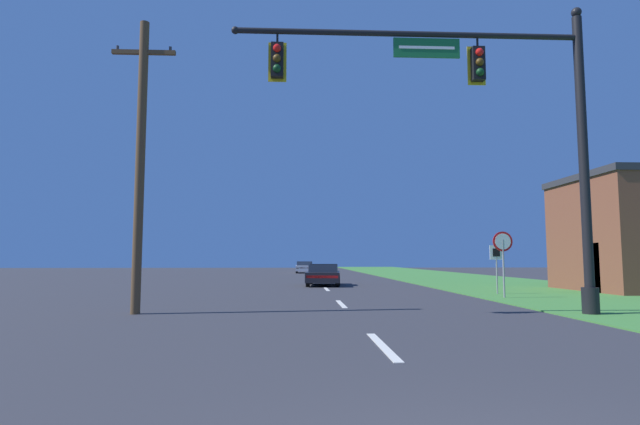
{
  "coord_description": "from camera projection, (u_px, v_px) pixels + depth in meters",
  "views": [
    {
      "loc": [
        -1.5,
        -2.74,
        1.52
      ],
      "look_at": [
        0.0,
        29.02,
        4.45
      ],
      "focal_mm": 28.0,
      "sensor_mm": 36.0,
      "label": 1
    }
  ],
  "objects": [
    {
      "name": "grass_verge_right",
      "position": [
        478.0,
        281.0,
        32.99
      ],
      "size": [
        10.0,
        110.0,
        0.04
      ],
      "color": "#428438",
      "rests_on": "ground"
    },
    {
      "name": "road_center_line",
      "position": [
        327.0,
        289.0,
        24.54
      ],
      "size": [
        0.16,
        34.8,
        0.01
      ],
      "color": "silver",
      "rests_on": "ground"
    },
    {
      "name": "signal_mast",
      "position": [
        500.0,
        122.0,
        13.71
      ],
      "size": [
        9.92,
        0.47,
        8.57
      ],
      "color": "black",
      "rests_on": "grass_verge_right"
    },
    {
      "name": "car_ahead",
      "position": [
        323.0,
        275.0,
        28.21
      ],
      "size": [
        2.18,
        4.41,
        1.19
      ],
      "color": "black",
      "rests_on": "ground"
    },
    {
      "name": "far_car",
      "position": [
        304.0,
        267.0,
        52.64
      ],
      "size": [
        1.82,
        4.61,
        1.19
      ],
      "color": "black",
      "rests_on": "ground"
    },
    {
      "name": "stop_sign",
      "position": [
        503.0,
        249.0,
        18.98
      ],
      "size": [
        0.76,
        0.07,
        2.5
      ],
      "color": "gray",
      "rests_on": "grass_verge_right"
    },
    {
      "name": "route_sign_post",
      "position": [
        496.0,
        258.0,
        21.07
      ],
      "size": [
        0.55,
        0.06,
        2.03
      ],
      "color": "gray",
      "rests_on": "grass_verge_right"
    },
    {
      "name": "utility_pole_near",
      "position": [
        140.0,
        159.0,
        14.06
      ],
      "size": [
        1.8,
        0.26,
        8.33
      ],
      "color": "brown",
      "rests_on": "ground"
    }
  ]
}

